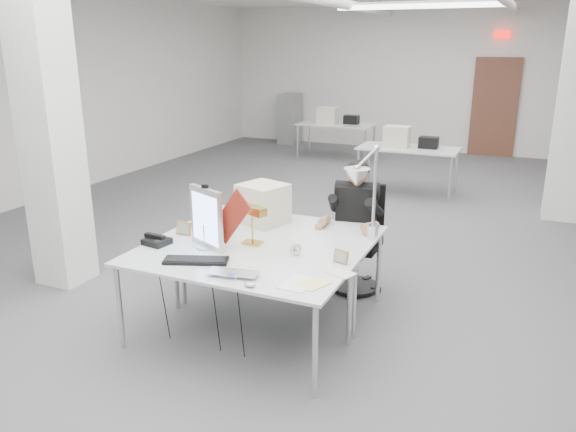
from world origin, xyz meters
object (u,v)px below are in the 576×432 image
object	(u,v)px
desk_main	(234,263)
monitor	(206,218)
laptop	(231,277)
beige_monitor	(263,204)
architect_lamp	(366,197)
office_chair	(357,235)
bankers_lamp	(252,223)
desk_phone	(157,241)
seated_person	(356,205)

from	to	relation	value
desk_main	monitor	distance (m)	0.49
laptop	beige_monitor	bearing A→B (deg)	95.43
beige_monitor	architect_lamp	distance (m)	1.13
office_chair	architect_lamp	size ratio (longest dim) A/B	1.33
bankers_lamp	desk_phone	xyz separation A→B (m)	(-0.74, -0.34, -0.16)
seated_person	beige_monitor	size ratio (longest dim) A/B	2.35
laptop	architect_lamp	xyz separation A→B (m)	(0.71, 1.03, 0.42)
laptop	monitor	bearing A→B (deg)	124.55
beige_monitor	office_chair	bearing A→B (deg)	50.43
desk_main	monitor	world-z (taller)	monitor
monitor	bankers_lamp	bearing A→B (deg)	60.00
office_chair	monitor	distance (m)	1.63
seated_person	architect_lamp	xyz separation A→B (m)	(0.29, -0.70, 0.29)
bankers_lamp	desk_phone	world-z (taller)	bankers_lamp
bankers_lamp	desk_phone	distance (m)	0.83
office_chair	desk_phone	distance (m)	1.95
bankers_lamp	architect_lamp	distance (m)	0.98
laptop	beige_monitor	size ratio (longest dim) A/B	0.95
desk_main	seated_person	bearing A→B (deg)	68.63
laptop	architect_lamp	world-z (taller)	architect_lamp
monitor	desk_phone	xyz separation A→B (m)	(-0.43, -0.12, -0.23)
laptop	bankers_lamp	distance (m)	0.77
bankers_lamp	beige_monitor	distance (m)	0.59
desk_phone	laptop	bearing A→B (deg)	-13.83
laptop	desk_phone	world-z (taller)	desk_phone
desk_main	bankers_lamp	bearing A→B (deg)	96.45
seated_person	laptop	world-z (taller)	seated_person
beige_monitor	desk_phone	bearing A→B (deg)	-104.14
desk_main	monitor	size ratio (longest dim) A/B	3.53
laptop	desk_phone	xyz separation A→B (m)	(-0.93, 0.39, 0.01)
office_chair	seated_person	distance (m)	0.32
seated_person	desk_phone	distance (m)	1.91
desk_main	desk_phone	xyz separation A→B (m)	(-0.79, 0.08, 0.04)
desk_main	beige_monitor	bearing A→B (deg)	102.77
desk_phone	architect_lamp	bearing A→B (deg)	30.05
desk_main	office_chair	distance (m)	1.58
seated_person	monitor	bearing A→B (deg)	-135.53
monitor	bankers_lamp	size ratio (longest dim) A/B	1.40
office_chair	desk_phone	xyz separation A→B (m)	(-1.35, -1.40, 0.19)
seated_person	monitor	distance (m)	1.54
seated_person	beige_monitor	distance (m)	0.90
laptop	beige_monitor	xyz separation A→B (m)	(-0.37, 1.29, 0.17)
bankers_lamp	desk_phone	size ratio (longest dim) A/B	1.81
office_chair	architect_lamp	bearing A→B (deg)	-77.58
desk_phone	architect_lamp	xyz separation A→B (m)	(1.64, 0.64, 0.41)
architect_lamp	desk_main	bearing A→B (deg)	-130.50
office_chair	beige_monitor	bearing A→B (deg)	-156.38
seated_person	architect_lamp	bearing A→B (deg)	-76.22
beige_monitor	architect_lamp	bearing A→B (deg)	4.50
desk_main	office_chair	xyz separation A→B (m)	(0.56, 1.48, -0.16)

